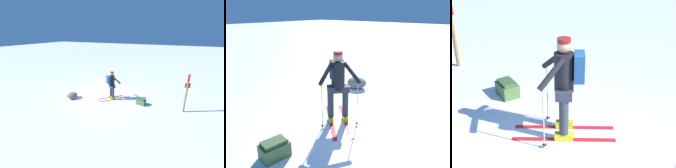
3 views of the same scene
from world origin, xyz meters
The scene contains 4 objects.
ground_plane centered at (0.00, 0.00, 0.00)m, with size 80.00×80.00×0.00m, color white.
skier centered at (0.58, 0.75, 0.96)m, with size 1.56×1.49×1.69m.
dropped_backpack centered at (0.58, 2.56, 0.16)m, with size 0.41×0.54×0.34m.
rock_boulder centered at (1.55, -1.45, 0.19)m, with size 0.69×0.58×0.38m, color slate.
Camera 2 is at (-2.43, 4.43, 2.55)m, focal length 35.00 mm.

